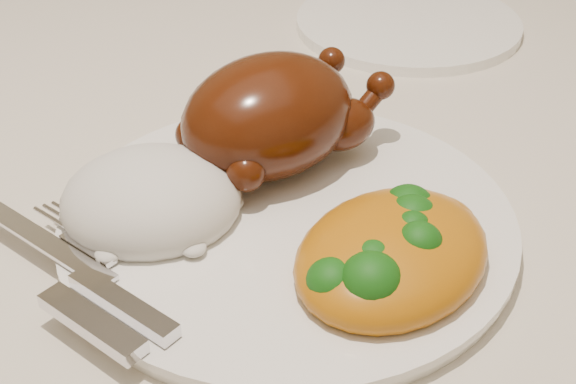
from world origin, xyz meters
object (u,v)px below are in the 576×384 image
dining_table (55,261)px  side_plate (408,23)px  dinner_plate (288,224)px  roast_chicken (273,114)px

dining_table → side_plate: bearing=7.8°
side_plate → dining_table: bearing=-172.2°
dinner_plate → side_plate: (0.29, 0.24, -0.00)m
dining_table → dinner_plate: bearing=-55.4°
dinner_plate → side_plate: dinner_plate is taller
dinner_plate → side_plate: 0.37m
dining_table → roast_chicken: size_ratio=9.27×
dining_table → side_plate: 0.43m
side_plate → roast_chicken: size_ratio=1.35×
dinner_plate → roast_chicken: 0.08m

